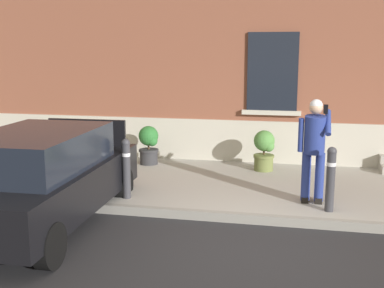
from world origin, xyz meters
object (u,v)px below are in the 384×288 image
at_px(bollard_far_left, 126,166).
at_px(planter_cream, 48,138).
at_px(bollard_near_person, 331,177).
at_px(planter_charcoal, 149,144).
at_px(person_on_phone, 314,145).
at_px(planter_olive, 264,149).
at_px(hatchback_car_black, 42,177).

relative_size(bollard_far_left, planter_cream, 1.22).
bearing_deg(bollard_near_person, planter_charcoal, 145.91).
relative_size(bollard_far_left, person_on_phone, 0.60).
bearing_deg(planter_charcoal, bollard_far_left, -81.64).
bearing_deg(planter_charcoal, planter_olive, -1.38).
distance_m(person_on_phone, planter_olive, 2.38).
distance_m(bollard_near_person, planter_olive, 2.76).
bearing_deg(bollard_far_left, person_on_phone, 6.64).
relative_size(person_on_phone, planter_cream, 2.04).
bearing_deg(bollard_far_left, planter_charcoal, 98.36).
distance_m(bollard_near_person, bollard_far_left, 3.39).
bearing_deg(bollard_far_left, hatchback_car_black, -127.76).
distance_m(planter_cream, planter_olive, 5.12).
bearing_deg(planter_olive, planter_cream, 177.23).
height_order(hatchback_car_black, planter_olive, hatchback_car_black).
height_order(bollard_near_person, planter_charcoal, bollard_near_person).
bearing_deg(person_on_phone, bollard_near_person, -49.23).
bearing_deg(person_on_phone, planter_cream, 163.62).
distance_m(hatchback_car_black, person_on_phone, 4.35).
xyz_separation_m(planter_cream, planter_olive, (5.12, -0.25, 0.00)).
xyz_separation_m(bollard_far_left, planter_olive, (2.19, 2.48, -0.11)).
distance_m(bollard_far_left, person_on_phone, 3.18).
bearing_deg(planter_charcoal, person_on_phone, -31.95).
height_order(bollard_far_left, planter_olive, bollard_far_left).
relative_size(hatchback_car_black, planter_charcoal, 4.76).
height_order(hatchback_car_black, bollard_far_left, hatchback_car_black).
xyz_separation_m(person_on_phone, planter_olive, (-0.94, 2.12, -0.55)).
xyz_separation_m(bollard_far_left, planter_charcoal, (-0.37, 2.54, -0.11)).
height_order(bollard_near_person, planter_olive, bollard_near_person).
relative_size(bollard_near_person, person_on_phone, 0.60).
distance_m(hatchback_car_black, planter_cream, 4.41).
xyz_separation_m(bollard_near_person, planter_cream, (-6.32, 2.73, -0.11)).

